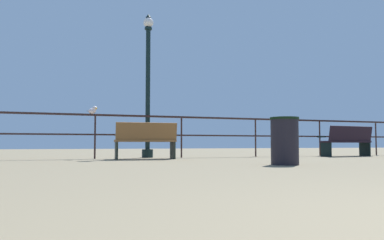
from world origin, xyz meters
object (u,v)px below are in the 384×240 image
Objects in this scene: bench_near_right at (348,139)px; bench_near_left at (146,139)px; lamppost_center at (148,84)px; seagull_on_rail at (93,110)px; trash_bin at (285,141)px.

bench_near_left is at bearing 180.00° from bench_near_right.
seagull_on_rail is at bearing -166.71° from lamppost_center.
bench_near_left is 1.79× the size of trash_bin.
seagull_on_rail is (-7.24, 0.76, 0.69)m from bench_near_right.
seagull_on_rail is (-1.16, 0.76, 0.71)m from bench_near_left.
bench_near_left is 1.90m from lamppost_center.
lamppost_center reaches higher than seagull_on_rail.
bench_near_right reaches higher than bench_near_left.
seagull_on_rail is at bearing 174.02° from bench_near_right.
trash_bin is at bearing -64.06° from bench_near_left.
trash_bin is at bearing -143.20° from bench_near_right.
bench_near_right is 4.57× the size of seagull_on_rail.
bench_near_left is 3.71m from trash_bin.
bench_near_right is at bearing -10.92° from lamppost_center.
seagull_on_rail reaches higher than bench_near_right.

